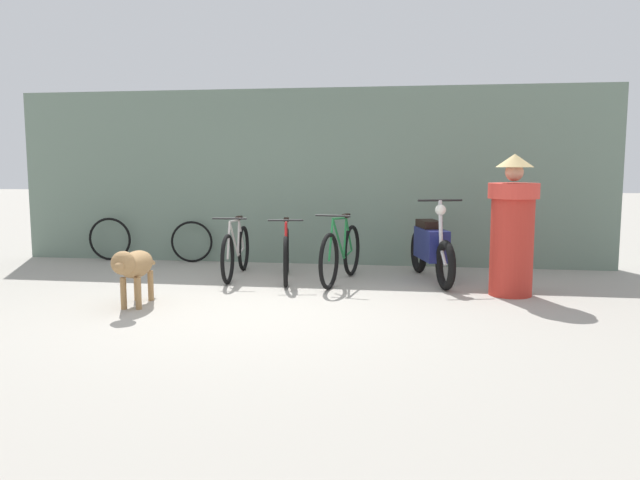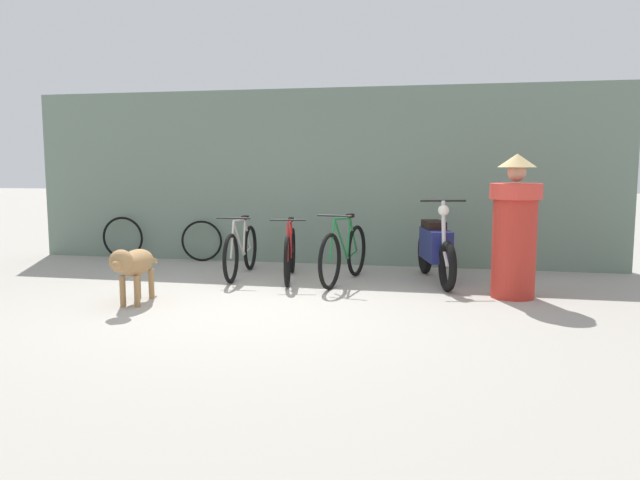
% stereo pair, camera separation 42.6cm
% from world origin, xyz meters
% --- Properties ---
extents(ground_plane, '(60.00, 60.00, 0.00)m').
position_xyz_m(ground_plane, '(0.00, 0.00, 0.00)').
color(ground_plane, '#9E998E').
extents(shop_wall_back, '(9.41, 0.20, 2.73)m').
position_xyz_m(shop_wall_back, '(0.00, 3.30, 1.37)').
color(shop_wall_back, slate).
rests_on(shop_wall_back, ground).
extents(bicycle_0, '(0.46, 1.73, 0.86)m').
position_xyz_m(bicycle_0, '(-0.74, 1.90, 0.35)').
color(bicycle_0, black).
rests_on(bicycle_0, ground).
extents(bicycle_1, '(0.48, 1.68, 0.86)m').
position_xyz_m(bicycle_1, '(0.00, 1.78, 0.35)').
color(bicycle_1, black).
rests_on(bicycle_1, ground).
extents(bicycle_2, '(0.47, 1.74, 0.93)m').
position_xyz_m(bicycle_2, '(0.75, 1.73, 0.38)').
color(bicycle_2, black).
rests_on(bicycle_2, ground).
extents(motorcycle, '(0.66, 1.87, 1.12)m').
position_xyz_m(motorcycle, '(1.95, 2.01, 0.45)').
color(motorcycle, black).
rests_on(motorcycle, ground).
extents(stray_dog, '(0.38, 1.24, 0.67)m').
position_xyz_m(stray_dog, '(-1.33, -0.05, 0.46)').
color(stray_dog, '#997247').
rests_on(stray_dog, ground).
extents(person_in_robes, '(0.77, 0.77, 1.69)m').
position_xyz_m(person_in_robes, '(2.87, 1.20, 0.84)').
color(person_in_robes, '#B72D23').
rests_on(person_in_robes, ground).
extents(spare_tire_left, '(0.70, 0.10, 0.70)m').
position_xyz_m(spare_tire_left, '(-3.20, 3.04, 0.35)').
color(spare_tire_left, black).
rests_on(spare_tire_left, ground).
extents(spare_tire_right, '(0.66, 0.16, 0.66)m').
position_xyz_m(spare_tire_right, '(-1.81, 3.05, 0.33)').
color(spare_tire_right, black).
rests_on(spare_tire_right, ground).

